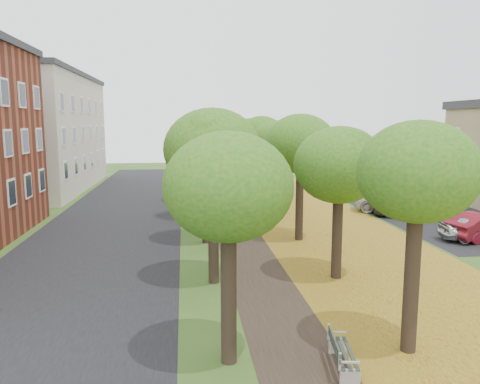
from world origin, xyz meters
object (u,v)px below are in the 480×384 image
object	(u,v)px
bench	(341,353)
car_grey	(409,208)
car_white	(396,201)
car_silver	(480,228)

from	to	relation	value
bench	car_grey	distance (m)	20.41
car_grey	car_white	world-z (taller)	car_white
bench	car_grey	bearing A→B (deg)	-22.77
car_grey	car_white	distance (m)	1.90
bench	car_grey	xyz separation A→B (m)	(10.48, 17.51, 0.21)
bench	car_silver	world-z (taller)	car_silver
car_grey	car_white	bearing A→B (deg)	19.83
bench	car_white	size ratio (longest dim) A/B	0.33
car_grey	car_silver	bearing A→B (deg)	-153.43
car_white	car_silver	bearing A→B (deg)	-154.43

